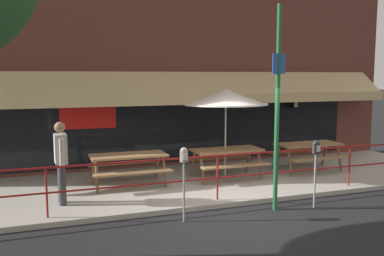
# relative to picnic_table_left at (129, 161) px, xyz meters

# --- Properties ---
(ground_plane) EXTENTS (120.00, 120.00, 0.00)m
(ground_plane) POSITION_rel_picnic_table_left_xyz_m (1.54, -2.11, -0.71)
(ground_plane) COLOR black
(patio_deck) EXTENTS (15.00, 4.00, 0.10)m
(patio_deck) POSITION_rel_picnic_table_left_xyz_m (1.54, -0.11, -0.66)
(patio_deck) COLOR #ADA89E
(patio_deck) RESTS_ON ground
(restaurant_building) EXTENTS (15.00, 1.60, 8.61)m
(restaurant_building) POSITION_rel_picnic_table_left_xyz_m (1.54, 2.12, 3.57)
(restaurant_building) COLOR brown
(restaurant_building) RESTS_ON ground
(patio_railing) EXTENTS (13.84, 0.04, 0.97)m
(patio_railing) POSITION_rel_picnic_table_left_xyz_m (1.54, -1.81, 0.09)
(patio_railing) COLOR maroon
(patio_railing) RESTS_ON patio_deck
(picnic_table_left) EXTENTS (1.80, 1.42, 0.76)m
(picnic_table_left) POSITION_rel_picnic_table_left_xyz_m (0.00, 0.00, 0.00)
(picnic_table_left) COLOR #997047
(picnic_table_left) RESTS_ON patio_deck
(picnic_table_centre) EXTENTS (1.80, 1.42, 0.76)m
(picnic_table_centre) POSITION_rel_picnic_table_left_xyz_m (2.53, -0.11, 0.00)
(picnic_table_centre) COLOR #997047
(picnic_table_centre) RESTS_ON patio_deck
(picnic_table_right) EXTENTS (1.80, 1.42, 0.76)m
(picnic_table_right) POSITION_rel_picnic_table_left_xyz_m (5.06, -0.06, 0.00)
(picnic_table_right) COLOR #997047
(picnic_table_right) RESTS_ON patio_deck
(patio_umbrella_centre) EXTENTS (2.14, 2.14, 2.38)m
(patio_umbrella_centre) POSITION_rel_picnic_table_left_xyz_m (2.53, -0.03, 1.47)
(patio_umbrella_centre) COLOR #B7B2A8
(patio_umbrella_centre) RESTS_ON patio_deck
(pedestrian_walking) EXTENTS (0.25, 0.62, 1.71)m
(pedestrian_walking) POSITION_rel_picnic_table_left_xyz_m (-1.60, -0.99, 0.35)
(pedestrian_walking) COLOR #333338
(pedestrian_walking) RESTS_ON patio_deck
(parking_meter_near) EXTENTS (0.15, 0.16, 1.42)m
(parking_meter_near) POSITION_rel_picnic_table_left_xyz_m (0.51, -2.61, 0.44)
(parking_meter_near) COLOR gray
(parking_meter_near) RESTS_ON ground
(parking_meter_far) EXTENTS (0.15, 0.16, 1.42)m
(parking_meter_far) POSITION_rel_picnic_table_left_xyz_m (3.34, -2.73, 0.44)
(parking_meter_far) COLOR gray
(parking_meter_far) RESTS_ON ground
(street_sign_pole) EXTENTS (0.28, 0.09, 4.13)m
(street_sign_pole) POSITION_rel_picnic_table_left_xyz_m (2.50, -2.56, 1.42)
(street_sign_pole) COLOR #1E6033
(street_sign_pole) RESTS_ON ground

